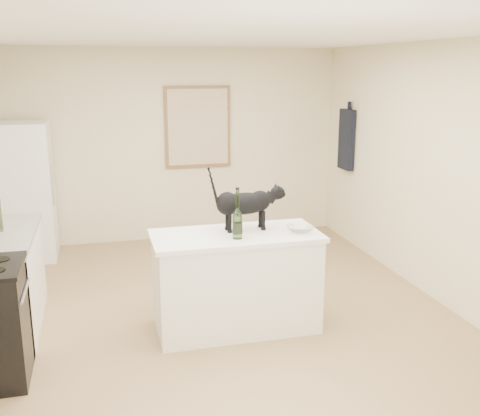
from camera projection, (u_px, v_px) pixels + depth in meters
name	position (u px, v px, depth m)	size (l,w,h in m)	color
floor	(221.00, 319.00, 5.32)	(5.50, 5.50, 0.00)	#95774F
ceiling	(218.00, 35.00, 4.69)	(5.50, 5.50, 0.00)	white
wall_back	(176.00, 146.00, 7.59)	(4.50, 4.50, 0.00)	beige
wall_front	(356.00, 311.00, 2.42)	(4.50, 4.50, 0.00)	beige
wall_right	(440.00, 174.00, 5.55)	(5.50, 5.50, 0.00)	beige
island_base	(236.00, 283.00, 5.05)	(1.44, 0.67, 0.86)	white
island_top	(236.00, 236.00, 4.94)	(1.50, 0.70, 0.04)	white
left_cabinets	(3.00, 284.00, 5.02)	(0.60, 1.40, 0.86)	white
fridge	(24.00, 192.00, 6.85)	(0.68, 0.68, 1.70)	white
artwork_frame	(198.00, 127.00, 7.57)	(0.90, 0.03, 1.10)	brown
artwork_canvas	(198.00, 127.00, 7.55)	(0.82, 0.00, 1.02)	beige
hanging_garment	(346.00, 140.00, 7.44)	(0.08, 0.34, 0.80)	black
black_cat	(244.00, 206.00, 5.00)	(0.63, 0.19, 0.44)	black
wine_bottle	(237.00, 216.00, 4.75)	(0.08, 0.08, 0.39)	#305E25
glass_bowl	(300.00, 229.00, 4.98)	(0.24, 0.24, 0.06)	white
fridge_paper	(52.00, 164.00, 6.95)	(0.00, 0.13, 0.16)	silver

